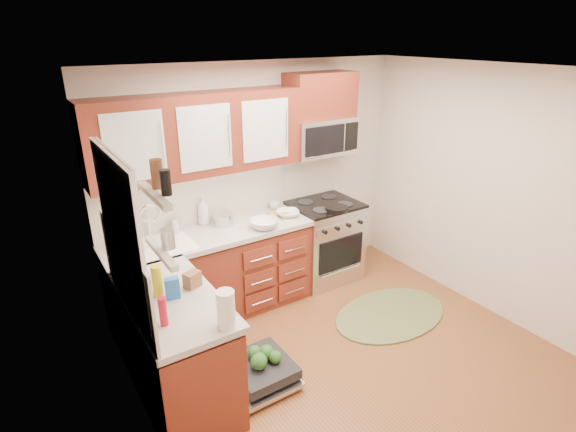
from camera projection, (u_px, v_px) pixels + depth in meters
floor at (358, 365)px, 4.01m from camera, size 3.50×3.50×0.00m
ceiling at (380, 72)px, 3.06m from camera, size 3.50×3.50×0.00m
wall_back at (258, 181)px, 4.89m from camera, size 3.50×0.04×2.50m
wall_left at (146, 307)px, 2.66m from camera, size 0.04×3.50×2.50m
wall_right at (501, 197)px, 4.41m from camera, size 0.04×3.50×2.50m
base_cabinet_back at (213, 277)px, 4.61m from camera, size 2.05×0.60×0.85m
base_cabinet_left at (177, 352)px, 3.53m from camera, size 0.60×1.25×0.85m
countertop_back at (211, 235)px, 4.42m from camera, size 2.07×0.64×0.05m
countertop_left at (172, 300)px, 3.35m from camera, size 0.64×1.27×0.05m
backsplash_back at (197, 197)px, 4.53m from camera, size 2.05×0.02×0.57m
backsplash_left at (126, 275)px, 3.09m from camera, size 0.02×1.25×0.57m
upper_cabinets at (198, 135)px, 4.15m from camera, size 2.05×0.35×0.75m
cabinet_over_mw at (320, 95)px, 4.76m from camera, size 0.76×0.35×0.47m
range at (324, 241)px, 5.28m from camera, size 0.76×0.64×0.95m
microwave at (321, 136)px, 4.91m from camera, size 0.76×0.38×0.40m
sink at (160, 258)px, 4.18m from camera, size 0.62×0.50×0.26m
dishwasher at (257, 373)px, 3.77m from camera, size 0.70×0.60×0.20m
window at (120, 231)px, 2.94m from camera, size 0.03×1.05×1.05m
window_blind at (117, 182)px, 2.82m from camera, size 0.02×0.96×0.40m
shelf_upper at (154, 195)px, 2.09m from camera, size 0.04×0.40×0.03m
shelf_lower at (161, 253)px, 2.21m from camera, size 0.04×0.40×0.03m
rug at (390, 314)px, 4.71m from camera, size 1.54×1.30×0.02m
skillet at (337, 209)px, 4.88m from camera, size 0.29×0.29×0.05m
stock_pot at (224, 219)px, 4.57m from camera, size 0.27×0.27×0.12m
cutting_board at (279, 213)px, 4.88m from camera, size 0.25×0.16×0.02m
canister at (176, 225)px, 4.39m from camera, size 0.10×0.10×0.15m
paper_towel_roll at (226, 309)px, 2.96m from camera, size 0.13×0.13×0.27m
mustard_bottle at (157, 281)px, 3.33m from camera, size 0.10×0.10×0.24m
red_bottle at (163, 311)px, 2.99m from camera, size 0.07×0.07×0.21m
wooden_box at (192, 279)px, 3.46m from camera, size 0.15×0.13×0.12m
blue_carton at (172, 288)px, 3.30m from camera, size 0.11×0.08×0.17m
bowl_a at (288, 213)px, 4.80m from camera, size 0.31×0.31×0.06m
bowl_b at (264, 224)px, 4.50m from camera, size 0.32×0.32×0.09m
cup at (275, 205)px, 4.99m from camera, size 0.12×0.12×0.09m
soap_bottle_a at (203, 210)px, 4.56m from camera, size 0.13×0.13×0.30m
soap_bottle_b at (140, 260)px, 3.67m from camera, size 0.11×0.11×0.20m
soap_bottle_c at (138, 281)px, 3.38m from camera, size 0.17×0.17×0.18m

